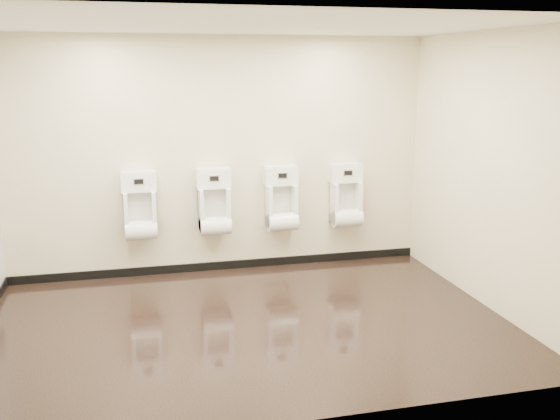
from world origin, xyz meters
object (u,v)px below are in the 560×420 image
(urinal_1, at_px, (214,207))
(urinal_3, at_px, (346,200))
(urinal_2, at_px, (281,203))
(urinal_0, at_px, (140,210))

(urinal_1, xyz_separation_m, urinal_3, (1.64, 0.00, 0.00))
(urinal_2, bearing_deg, urinal_0, 180.00)
(urinal_0, distance_m, urinal_3, 2.50)
(urinal_1, distance_m, urinal_3, 1.64)
(urinal_0, bearing_deg, urinal_2, 0.00)
(urinal_2, relative_size, urinal_3, 1.00)
(urinal_0, xyz_separation_m, urinal_3, (2.50, 0.00, 0.00))
(urinal_0, xyz_separation_m, urinal_2, (1.67, 0.00, 0.00))
(urinal_2, bearing_deg, urinal_3, 0.00)
(urinal_1, relative_size, urinal_3, 1.00)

